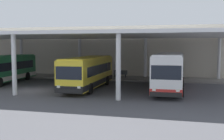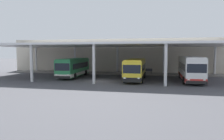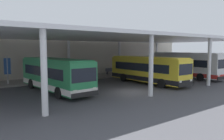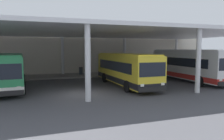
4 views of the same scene
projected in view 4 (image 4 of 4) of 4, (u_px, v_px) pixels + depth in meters
The scene contains 9 objects.
ground_plane at pixel (81, 94), 17.21m from camera, with size 200.00×200.00×0.00m, color #47474C.
platform_kerb at pixel (65, 76), 28.26m from camera, with size 42.00×4.50×0.18m, color gray.
station_building_facade at pixel (61, 50), 30.99m from camera, with size 48.00×1.60×7.03m, color beige.
canopy_shelter at pixel (70, 33), 21.88m from camera, with size 40.00×17.00×5.55m.
bus_nearest_bay at pixel (9, 71), 19.44m from camera, with size 3.19×10.67×3.17m.
bus_second_bay at pixel (125, 69), 21.20m from camera, with size 2.87×10.58×3.17m.
bus_middle_bay at pixel (188, 65), 24.43m from camera, with size 2.73×11.33×3.57m.
bench_waiting at pixel (109, 70), 30.28m from camera, with size 1.80×0.45×0.92m.
trash_bin at pixel (81, 71), 29.16m from camera, with size 0.52×0.52×0.98m.
Camera 4 is at (-3.16, -16.82, 3.59)m, focal length 34.37 mm.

